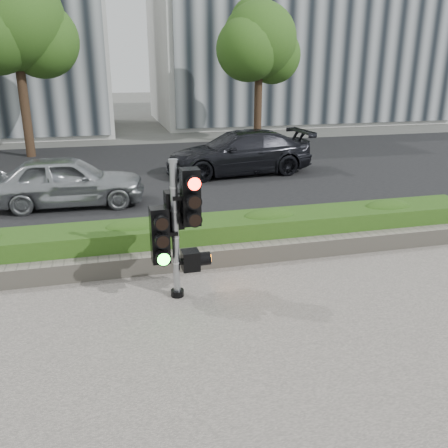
% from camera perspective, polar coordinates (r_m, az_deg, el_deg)
% --- Properties ---
extents(ground, '(120.00, 120.00, 0.00)m').
position_cam_1_polar(ground, '(7.20, 0.71, -11.25)').
color(ground, '#51514C').
rests_on(ground, ground).
extents(sidewalk, '(16.00, 11.00, 0.03)m').
position_cam_1_polar(sidewalk, '(5.28, 8.43, -24.23)').
color(sidewalk, '#9E9389').
rests_on(sidewalk, ground).
extents(road, '(60.00, 13.00, 0.02)m').
position_cam_1_polar(road, '(16.50, -8.36, 5.95)').
color(road, black).
rests_on(road, ground).
extents(curb, '(60.00, 0.25, 0.12)m').
position_cam_1_polar(curb, '(9.96, -3.99, -2.12)').
color(curb, gray).
rests_on(curb, ground).
extents(stone_wall, '(12.00, 0.32, 0.34)m').
position_cam_1_polar(stone_wall, '(8.77, -2.51, -4.08)').
color(stone_wall, gray).
rests_on(stone_wall, sidewalk).
extents(hedge, '(12.00, 1.00, 0.68)m').
position_cam_1_polar(hedge, '(9.30, -3.35, -1.61)').
color(hedge, '#50892A').
rests_on(hedge, sidewalk).
extents(building_right, '(18.00, 10.00, 12.00)m').
position_cam_1_polar(building_right, '(33.58, 8.46, 22.62)').
color(building_right, '#B7B7B2').
rests_on(building_right, ground).
extents(tree_left, '(4.61, 4.03, 7.34)m').
position_cam_1_polar(tree_left, '(20.83, -23.97, 21.21)').
color(tree_left, black).
rests_on(tree_left, ground).
extents(tree_right, '(4.10, 3.58, 6.53)m').
position_cam_1_polar(tree_right, '(22.73, 4.19, 20.89)').
color(tree_right, black).
rests_on(tree_right, ground).
extents(traffic_signal, '(0.77, 0.57, 2.24)m').
position_cam_1_polar(traffic_signal, '(7.35, -5.73, 0.15)').
color(traffic_signal, black).
rests_on(traffic_signal, sidewalk).
extents(car_silver, '(3.98, 1.71, 1.34)m').
position_cam_1_polar(car_silver, '(13.11, -18.30, 4.95)').
color(car_silver, '#A3A6AA').
rests_on(car_silver, road).
extents(car_dark, '(5.13, 2.40, 1.45)m').
position_cam_1_polar(car_dark, '(16.27, 1.80, 8.60)').
color(car_dark, black).
rests_on(car_dark, road).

